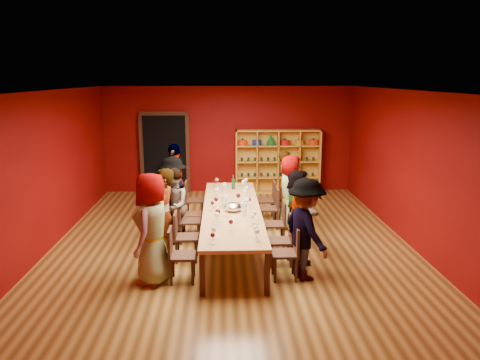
% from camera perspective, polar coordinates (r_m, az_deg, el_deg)
% --- Properties ---
extents(room_shell, '(7.10, 9.10, 3.04)m').
position_cam_1_polar(room_shell, '(8.91, -1.04, 1.16)').
color(room_shell, brown).
rests_on(room_shell, ground).
extents(tasting_table, '(1.10, 4.50, 0.75)m').
position_cam_1_polar(tasting_table, '(9.10, -1.02, -3.79)').
color(tasting_table, '#B6844B').
rests_on(tasting_table, ground).
extents(doorway, '(1.40, 0.17, 2.30)m').
position_cam_1_polar(doorway, '(13.44, -9.13, 3.22)').
color(doorway, black).
rests_on(doorway, ground).
extents(shelving_unit, '(2.40, 0.40, 1.80)m').
position_cam_1_polar(shelving_unit, '(13.34, 4.60, 2.67)').
color(shelving_unit, gold).
rests_on(shelving_unit, ground).
extents(chair_person_left_0, '(0.42, 0.42, 0.89)m').
position_cam_1_polar(chair_person_left_0, '(7.66, -7.65, -8.70)').
color(chair_person_left_0, black).
rests_on(chair_person_left_0, ground).
extents(person_left_0, '(0.66, 0.96, 1.80)m').
position_cam_1_polar(person_left_0, '(7.58, -10.66, -5.83)').
color(person_left_0, '#5984B8').
rests_on(person_left_0, ground).
extents(chair_person_left_1, '(0.42, 0.42, 0.89)m').
position_cam_1_polar(chair_person_left_1, '(8.50, -7.10, -6.53)').
color(chair_person_left_1, black).
rests_on(chair_person_left_1, ground).
extents(person_left_1, '(0.46, 0.62, 1.69)m').
position_cam_1_polar(person_left_1, '(8.42, -9.28, -4.28)').
color(person_left_1, '#151C3B').
rests_on(person_left_1, ground).
extents(chair_person_left_2, '(0.42, 0.42, 0.89)m').
position_cam_1_polar(chair_person_left_2, '(9.40, -6.62, -4.64)').
color(chair_person_left_2, black).
rests_on(chair_person_left_2, ground).
extents(person_left_2, '(0.48, 0.77, 1.50)m').
position_cam_1_polar(person_left_2, '(9.35, -8.15, -3.14)').
color(person_left_2, pink).
rests_on(person_left_2, ground).
extents(chair_person_left_3, '(0.42, 0.42, 0.89)m').
position_cam_1_polar(chair_person_left_3, '(9.85, -6.41, -3.83)').
color(chair_person_left_3, black).
rests_on(chair_person_left_3, ground).
extents(person_left_3, '(0.68, 1.14, 1.66)m').
position_cam_1_polar(person_left_3, '(9.79, -8.19, -1.97)').
color(person_left_3, silver).
rests_on(person_left_3, ground).
extents(chair_person_left_4, '(0.42, 0.42, 0.89)m').
position_cam_1_polar(chair_person_left_4, '(10.94, -5.99, -2.17)').
color(chair_person_left_4, black).
rests_on(chair_person_left_4, ground).
extents(person_left_4, '(0.58, 1.08, 1.77)m').
position_cam_1_polar(person_left_4, '(10.88, -7.88, -0.19)').
color(person_left_4, '#567FB1').
rests_on(person_left_4, ground).
extents(chair_person_right_0, '(0.42, 0.42, 0.89)m').
position_cam_1_polar(chair_person_right_0, '(7.74, 6.06, -8.44)').
color(chair_person_right_0, black).
rests_on(chair_person_right_0, ground).
extents(person_right_0, '(0.81, 1.18, 1.68)m').
position_cam_1_polar(person_right_0, '(7.66, 8.04, -5.96)').
color(person_right_0, '#504F54').
rests_on(person_right_0, ground).
extents(chair_person_right_1, '(0.42, 0.42, 0.89)m').
position_cam_1_polar(chair_person_right_1, '(8.29, 5.48, -6.98)').
color(chair_person_right_1, black).
rests_on(chair_person_right_1, ground).
extents(person_right_1, '(0.58, 0.95, 1.51)m').
position_cam_1_polar(person_right_1, '(8.25, 7.36, -5.25)').
color(person_right_1, white).
rests_on(person_right_1, ground).
extents(chair_person_right_2, '(0.42, 0.42, 0.89)m').
position_cam_1_polar(chair_person_right_2, '(9.18, 4.70, -5.01)').
color(chair_person_right_2, black).
rests_on(chair_person_right_2, ground).
extents(person_right_2, '(0.57, 1.45, 1.52)m').
position_cam_1_polar(person_right_2, '(9.16, 6.98, -3.39)').
color(person_right_2, '#131836').
rests_on(person_right_2, ground).
extents(chair_person_right_3, '(0.42, 0.42, 0.89)m').
position_cam_1_polar(chair_person_right_3, '(10.23, 3.97, -3.16)').
color(chair_person_right_3, black).
rests_on(chair_person_right_3, ground).
extents(person_right_3, '(0.56, 0.85, 1.61)m').
position_cam_1_polar(person_right_3, '(10.20, 6.16, -1.45)').
color(person_right_3, '#45454A').
rests_on(person_right_3, ground).
extents(chair_person_right_4, '(0.42, 0.42, 0.89)m').
position_cam_1_polar(chair_person_right_4, '(10.90, 3.58, -2.18)').
color(chair_person_right_4, black).
rests_on(chair_person_right_4, ground).
extents(person_right_4, '(0.60, 0.69, 1.60)m').
position_cam_1_polar(person_right_4, '(10.87, 5.63, -0.60)').
color(person_right_4, '#535258').
rests_on(person_right_4, ground).
extents(wine_glass_0, '(0.07, 0.07, 0.18)m').
position_cam_1_polar(wine_glass_0, '(8.97, -3.38, -2.87)').
color(wine_glass_0, white).
rests_on(wine_glass_0, tasting_table).
extents(wine_glass_1, '(0.08, 0.08, 0.20)m').
position_cam_1_polar(wine_glass_1, '(10.85, -2.85, -0.06)').
color(wine_glass_1, white).
rests_on(wine_glass_1, tasting_table).
extents(wine_glass_2, '(0.09, 0.09, 0.22)m').
position_cam_1_polar(wine_glass_2, '(8.28, -2.73, -3.95)').
color(wine_glass_2, white).
rests_on(wine_glass_2, tasting_table).
extents(wine_glass_3, '(0.08, 0.08, 0.20)m').
position_cam_1_polar(wine_glass_3, '(7.40, -3.20, -6.10)').
color(wine_glass_3, white).
rests_on(wine_glass_3, tasting_table).
extents(wine_glass_4, '(0.07, 0.07, 0.18)m').
position_cam_1_polar(wine_glass_4, '(9.80, 0.60, -1.51)').
color(wine_glass_4, white).
rests_on(wine_glass_4, tasting_table).
extents(wine_glass_5, '(0.09, 0.09, 0.22)m').
position_cam_1_polar(wine_glass_5, '(8.09, -2.84, -4.34)').
color(wine_glass_5, white).
rests_on(wine_glass_5, tasting_table).
extents(wine_glass_6, '(0.07, 0.07, 0.18)m').
position_cam_1_polar(wine_glass_6, '(7.18, -3.35, -6.79)').
color(wine_glass_6, white).
rests_on(wine_glass_6, tasting_table).
extents(wine_glass_7, '(0.08, 0.08, 0.20)m').
position_cam_1_polar(wine_glass_7, '(9.17, -2.93, -2.42)').
color(wine_glass_7, white).
rests_on(wine_glass_7, tasting_table).
extents(wine_glass_8, '(0.09, 0.09, 0.22)m').
position_cam_1_polar(wine_glass_8, '(9.99, 0.86, -1.06)').
color(wine_glass_8, white).
rests_on(wine_glass_8, tasting_table).
extents(wine_glass_9, '(0.09, 0.09, 0.22)m').
position_cam_1_polar(wine_glass_9, '(8.19, 1.73, -4.14)').
color(wine_glass_9, white).
rests_on(wine_glass_9, tasting_table).
extents(wine_glass_10, '(0.09, 0.09, 0.22)m').
position_cam_1_polar(wine_glass_10, '(10.65, -2.95, -0.22)').
color(wine_glass_10, white).
rests_on(wine_glass_10, tasting_table).
extents(wine_glass_11, '(0.07, 0.07, 0.18)m').
position_cam_1_polar(wine_glass_11, '(10.02, -2.75, -1.23)').
color(wine_glass_11, white).
rests_on(wine_glass_11, tasting_table).
extents(wine_glass_12, '(0.08, 0.08, 0.19)m').
position_cam_1_polar(wine_glass_12, '(7.78, -1.11, -5.19)').
color(wine_glass_12, white).
rests_on(wine_glass_12, tasting_table).
extents(wine_glass_13, '(0.08, 0.08, 0.21)m').
position_cam_1_polar(wine_glass_13, '(8.57, -1.54, -3.42)').
color(wine_glass_13, white).
rests_on(wine_glass_13, tasting_table).
extents(wine_glass_14, '(0.09, 0.09, 0.22)m').
position_cam_1_polar(wine_glass_14, '(9.37, -0.21, -1.99)').
color(wine_glass_14, white).
rests_on(wine_glass_14, tasting_table).
extents(wine_glass_15, '(0.08, 0.08, 0.21)m').
position_cam_1_polar(wine_glass_15, '(10.37, -1.91, -0.61)').
color(wine_glass_15, white).
rests_on(wine_glass_15, tasting_table).
extents(wine_glass_16, '(0.08, 0.08, 0.20)m').
position_cam_1_polar(wine_glass_16, '(10.86, 0.75, -0.04)').
color(wine_glass_16, white).
rests_on(wine_glass_16, tasting_table).
extents(wine_glass_17, '(0.08, 0.08, 0.19)m').
position_cam_1_polar(wine_glass_17, '(8.08, 1.49, -4.51)').
color(wine_glass_17, white).
rests_on(wine_glass_17, tasting_table).
extents(wine_glass_18, '(0.07, 0.07, 0.18)m').
position_cam_1_polar(wine_glass_18, '(9.18, 1.13, -2.45)').
color(wine_glass_18, white).
rests_on(wine_glass_18, tasting_table).
extents(wine_glass_19, '(0.08, 0.08, 0.19)m').
position_cam_1_polar(wine_glass_19, '(9.90, -2.93, -1.34)').
color(wine_glass_19, white).
rests_on(wine_glass_19, tasting_table).
extents(wine_glass_20, '(0.09, 0.09, 0.21)m').
position_cam_1_polar(wine_glass_20, '(9.06, 0.88, -2.53)').
color(wine_glass_20, white).
rests_on(wine_glass_20, tasting_table).
extents(wine_glass_21, '(0.08, 0.08, 0.21)m').
position_cam_1_polar(wine_glass_21, '(7.27, 2.06, -6.36)').
color(wine_glass_21, white).
rests_on(wine_glass_21, tasting_table).
extents(wine_glass_22, '(0.08, 0.08, 0.20)m').
position_cam_1_polar(wine_glass_22, '(7.45, 1.89, -5.95)').
color(wine_glass_22, white).
rests_on(wine_glass_22, tasting_table).
extents(wine_glass_23, '(0.08, 0.08, 0.21)m').
position_cam_1_polar(wine_glass_23, '(10.63, 0.42, -0.28)').
color(wine_glass_23, white).
rests_on(wine_glass_23, tasting_table).
extents(spittoon_bowl, '(0.33, 0.33, 0.18)m').
position_cam_1_polar(spittoon_bowl, '(8.89, -0.86, -3.33)').
color(spittoon_bowl, '#BABDC2').
rests_on(spittoon_bowl, tasting_table).
extents(carafe_a, '(0.15, 0.15, 0.29)m').
position_cam_1_polar(carafe_a, '(9.10, -1.88, -2.61)').
color(carafe_a, white).
rests_on(carafe_a, tasting_table).
extents(carafe_b, '(0.11, 0.11, 0.28)m').
position_cam_1_polar(carafe_b, '(8.62, 0.47, -3.51)').
color(carafe_b, white).
rests_on(carafe_b, tasting_table).
extents(wine_bottle, '(0.09, 0.09, 0.33)m').
position_cam_1_polar(wine_bottle, '(10.61, -0.82, -0.45)').
color(wine_bottle, '#14371A').
rests_on(wine_bottle, tasting_table).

